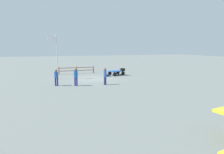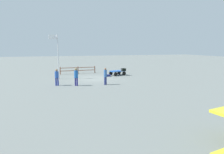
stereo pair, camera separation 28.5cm
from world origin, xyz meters
name	(u,v)px [view 1 (the left image)]	position (x,y,z in m)	size (l,w,h in m)	color
ground_plane	(92,79)	(0.00, 0.00, 0.00)	(120.00, 120.00, 0.00)	slate
luggage_cart	(116,72)	(-3.59, -1.69, 0.45)	(2.18, 1.73, 0.62)	blue
suitcase_maroon	(123,70)	(-4.34, -1.23, 0.78)	(0.50, 0.33, 0.33)	black
suitcase_grey	(121,69)	(-4.14, -1.41, 0.81)	(0.50, 0.37, 0.38)	gray
suitcase_tan	(108,75)	(-2.19, -1.02, 0.13)	(0.53, 0.38, 0.26)	navy
worker_lead	(76,75)	(2.42, 3.72, 1.03)	(0.52, 0.52, 1.73)	navy
worker_trailing	(105,75)	(-0.40, 4.05, 0.95)	(0.43, 0.43, 1.68)	navy
worker_supervisor	(56,76)	(4.19, 3.11, 0.96)	(0.50, 0.50, 1.63)	navy
flagpole	(56,53)	(3.98, -0.92, 3.05)	(1.00, 0.24, 5.17)	silver
wooden_fence	(77,70)	(1.18, -4.79, 0.59)	(4.93, 0.21, 1.01)	brown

